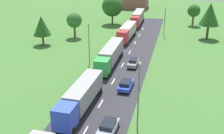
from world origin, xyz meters
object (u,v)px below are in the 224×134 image
Objects in this scene: car_fifth at (133,62)px; lamppost_fourth at (165,20)px; lamppost_second at (139,93)px; tree_oak at (74,20)px; tree_pine at (42,26)px; truck_fourth at (127,31)px; tree_elm at (210,14)px; truck_fifth at (138,17)px; car_fourth at (126,85)px; car_third at (108,128)px; tree_ash at (112,6)px; truck_third at (110,54)px; tree_maple at (194,11)px; truck_second at (81,96)px; lamppost_third at (89,41)px.

car_fifth is 0.53× the size of lamppost_fourth.
lamppost_second is 1.34× the size of tree_oak.
lamppost_second reaches higher than tree_pine.
truck_fourth is 10.67m from lamppost_fourth.
tree_elm is (33.44, 6.65, 1.81)m from tree_oak.
tree_elm is at bearing -0.42° from lamppost_fourth.
truck_fifth is 45.40m from car_fourth.
tree_oak is (-18.93, 38.96, 3.65)m from car_third.
tree_ash is at bearing 70.90° from tree_oak.
tree_ash is (-16.55, 10.40, 1.28)m from lamppost_fourth.
car_fourth is at bearing -63.21° from truck_third.
truck_fourth is at bearing -64.25° from tree_ash.
tree_maple is 0.73× the size of tree_ash.
tree_maple reaches higher than truck_second.
tree_elm reaches higher than truck_third.
car_fifth is at bearing -82.64° from truck_fifth.
lamppost_second is (3.93, -19.99, 4.01)m from car_fifth.
lamppost_fourth is at bearing 31.37° from truck_fourth.
car_fifth is 39.89m from tree_maple.
truck_fourth is at bearing 90.46° from truck_third.
tree_oak is (-22.49, -6.73, 0.25)m from lamppost_fourth.
truck_second is at bearing -89.45° from truck_fourth.
lamppost_fourth reaches higher than truck_third.
tree_elm is (19.53, 41.02, 4.24)m from truck_second.
tree_elm reaches higher than truck_fifth.
car_third is at bearing -84.76° from truck_fifth.
tree_maple is at bearing 61.70° from lamppost_third.
car_fourth is 0.67× the size of tree_oak.
lamppost_second reaches higher than car_fifth.
tree_elm is at bearing 49.92° from truck_third.
tree_elm is (14.71, 33.37, 5.48)m from car_fourth.
lamppost_second reaches higher than tree_maple.
lamppost_second is 39.45m from tree_pine.
tree_maple is at bearing 9.21° from truck_fifth.
car_third is 0.69× the size of tree_maple.
car_third is (5.22, -22.16, -1.26)m from truck_third.
truck_fifth is 1.89× the size of lamppost_fourth.
truck_fourth is 3.14× the size of car_fifth.
truck_third is at bearing -110.45° from lamppost_fourth.
tree_maple is (16.34, 55.44, 2.37)m from truck_second.
truck_fifth is at bearing 149.31° from tree_elm.
tree_pine is (-23.89, 30.83, 3.83)m from car_third.
lamppost_third is at bearing -32.15° from tree_pine.
truck_second is at bearing -81.19° from tree_ash.
truck_fifth is 3.57× the size of car_fifth.
lamppost_fourth is at bearing 83.59° from car_fourth.
tree_pine is at bearing -121.38° from tree_oak.
tree_oak is at bearing -126.66° from truck_fifth.
truck_fifth is at bearing 53.34° from tree_oak.
lamppost_third reaches higher than car_third.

